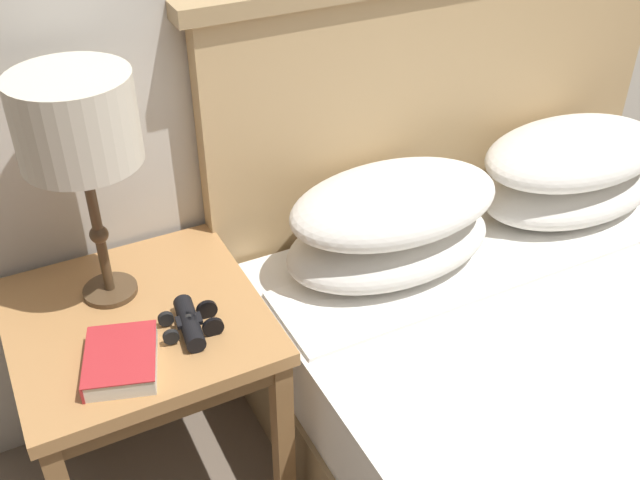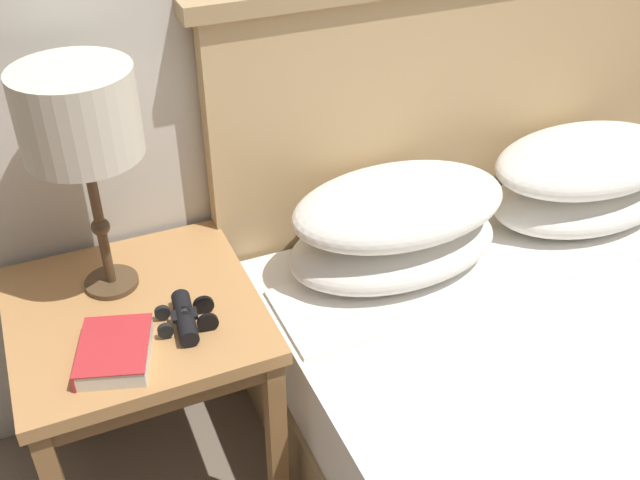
{
  "view_description": "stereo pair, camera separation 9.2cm",
  "coord_description": "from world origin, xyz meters",
  "px_view_note": "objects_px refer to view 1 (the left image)",
  "views": [
    {
      "loc": [
        -0.77,
        -0.64,
        1.75
      ],
      "look_at": [
        -0.09,
        0.69,
        0.7
      ],
      "focal_mm": 42.0,
      "sensor_mm": 36.0,
      "label": 1
    },
    {
      "loc": [
        -0.68,
        -0.68,
        1.75
      ],
      "look_at": [
        -0.09,
        0.69,
        0.7
      ],
      "focal_mm": 42.0,
      "sensor_mm": 36.0,
      "label": 2
    }
  ],
  "objects_px": {
    "table_lamp": "(76,125)",
    "binoculars_pair": "(190,323)",
    "bed": "(599,404)",
    "book_on_nightstand": "(120,360)",
    "nightstand": "(140,341)"
  },
  "relations": [
    {
      "from": "table_lamp",
      "to": "binoculars_pair",
      "type": "relative_size",
      "value": 3.42
    },
    {
      "from": "book_on_nightstand",
      "to": "binoculars_pair",
      "type": "relative_size",
      "value": 1.39
    },
    {
      "from": "book_on_nightstand",
      "to": "binoculars_pair",
      "type": "bearing_deg",
      "value": 14.92
    },
    {
      "from": "table_lamp",
      "to": "binoculars_pair",
      "type": "distance_m",
      "value": 0.5
    },
    {
      "from": "table_lamp",
      "to": "nightstand",
      "type": "bearing_deg",
      "value": -75.36
    },
    {
      "from": "table_lamp",
      "to": "binoculars_pair",
      "type": "height_order",
      "value": "table_lamp"
    },
    {
      "from": "table_lamp",
      "to": "book_on_nightstand",
      "type": "bearing_deg",
      "value": -99.25
    },
    {
      "from": "bed",
      "to": "binoculars_pair",
      "type": "relative_size",
      "value": 11.39
    },
    {
      "from": "bed",
      "to": "book_on_nightstand",
      "type": "xyz_separation_m",
      "value": [
        -1.1,
        0.37,
        0.32
      ]
    },
    {
      "from": "bed",
      "to": "binoculars_pair",
      "type": "height_order",
      "value": "bed"
    },
    {
      "from": "nightstand",
      "to": "table_lamp",
      "type": "distance_m",
      "value": 0.54
    },
    {
      "from": "bed",
      "to": "book_on_nightstand",
      "type": "distance_m",
      "value": 1.2
    },
    {
      "from": "bed",
      "to": "book_on_nightstand",
      "type": "bearing_deg",
      "value": 161.44
    },
    {
      "from": "bed",
      "to": "binoculars_pair",
      "type": "distance_m",
      "value": 1.06
    },
    {
      "from": "table_lamp",
      "to": "book_on_nightstand",
      "type": "distance_m",
      "value": 0.5
    }
  ]
}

